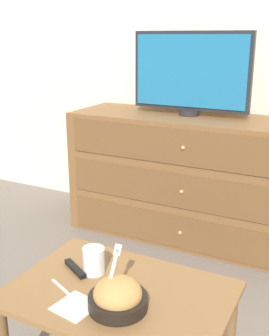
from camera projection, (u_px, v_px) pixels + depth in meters
ground_plane at (191, 217)px, 3.04m from camera, size 12.00×12.00×0.00m
wall_back at (201, 27)px, 2.67m from camera, size 12.00×0.05×2.60m
dresser at (196, 179)px, 2.64m from camera, size 1.60×0.52×0.78m
tv at (191, 72)px, 2.50m from camera, size 0.72×0.12×0.49m
coffee_table at (120, 308)px, 1.46m from camera, size 0.75×0.52×0.41m
takeout_bowl at (118, 297)px, 1.34m from camera, size 0.19×0.19×0.20m
drink_cup at (94, 262)px, 1.54m from camera, size 0.08×0.08×0.10m
napkin at (75, 306)px, 1.36m from camera, size 0.14×0.14×0.00m
knife at (64, 290)px, 1.44m from camera, size 0.15×0.08×0.01m
remote_control at (75, 269)px, 1.57m from camera, size 0.13×0.09×0.02m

